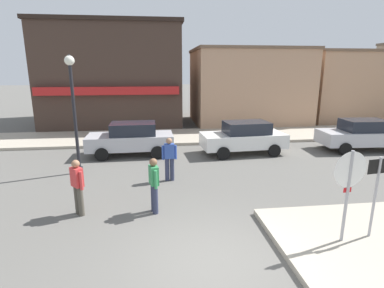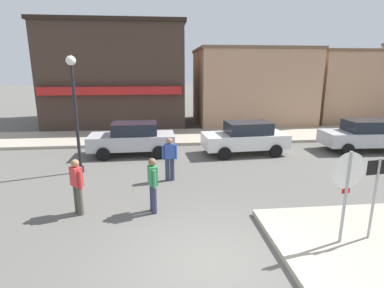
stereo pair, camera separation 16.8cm
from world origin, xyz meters
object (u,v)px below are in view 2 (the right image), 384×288
(one_way_sign, at_px, (375,190))
(pedestrian_crossing_far, at_px, (170,158))
(parked_car_nearest, at_px, (133,138))
(parked_car_third, at_px, (364,135))
(lamp_post, at_px, (74,98))
(stop_sign, at_px, (347,186))
(pedestrian_kerb_side, at_px, (77,185))
(parked_car_second, at_px, (245,137))
(pedestrian_crossing_near, at_px, (153,183))

(one_way_sign, height_order, pedestrian_crossing_far, one_way_sign)
(one_way_sign, distance_m, parked_car_nearest, 10.34)
(parked_car_third, xyz_separation_m, pedestrian_crossing_far, (-9.82, -3.17, 0.06))
(one_way_sign, distance_m, lamp_post, 10.09)
(stop_sign, relative_size, pedestrian_kerb_side, 1.43)
(lamp_post, bearing_deg, parked_car_third, 8.12)
(parked_car_second, bearing_deg, pedestrian_kerb_side, -138.50)
(stop_sign, bearing_deg, parked_car_second, 89.86)
(lamp_post, distance_m, parked_car_nearest, 3.72)
(parked_car_third, distance_m, pedestrian_kerb_side, 13.65)
(lamp_post, height_order, pedestrian_crossing_near, lamp_post)
(parked_car_second, distance_m, pedestrian_kerb_side, 8.55)
(one_way_sign, relative_size, parked_car_third, 0.52)
(stop_sign, distance_m, pedestrian_crossing_near, 4.88)
(pedestrian_crossing_near, bearing_deg, pedestrian_crossing_far, 77.60)
(pedestrian_crossing_near, xyz_separation_m, pedestrian_kerb_side, (-2.10, 0.11, 0.00))
(lamp_post, xyz_separation_m, pedestrian_kerb_side, (0.87, -3.67, -2.09))
(parked_car_second, xyz_separation_m, pedestrian_crossing_near, (-4.30, -5.77, 0.06))
(pedestrian_crossing_near, relative_size, pedestrian_kerb_side, 1.00)
(parked_car_third, height_order, pedestrian_crossing_near, pedestrian_crossing_near)
(parked_car_second, distance_m, pedestrian_crossing_near, 7.20)
(lamp_post, xyz_separation_m, parked_car_nearest, (1.87, 2.39, -2.15))
(lamp_post, height_order, pedestrian_kerb_side, lamp_post)
(stop_sign, relative_size, parked_car_third, 0.56)
(one_way_sign, xyz_separation_m, pedestrian_kerb_side, (-7.15, 2.24, -0.46))
(lamp_post, bearing_deg, pedestrian_kerb_side, -76.72)
(parked_car_nearest, relative_size, parked_car_second, 0.98)
(pedestrian_kerb_side, bearing_deg, one_way_sign, -17.39)
(parked_car_nearest, relative_size, pedestrian_crossing_near, 2.51)
(pedestrian_crossing_near, distance_m, pedestrian_crossing_far, 2.56)
(stop_sign, height_order, parked_car_third, stop_sign)
(one_way_sign, relative_size, pedestrian_crossing_far, 1.30)
(parked_car_second, bearing_deg, stop_sign, -90.14)
(pedestrian_crossing_near, bearing_deg, lamp_post, 128.15)
(lamp_post, bearing_deg, parked_car_second, 15.38)
(parked_car_third, bearing_deg, parked_car_nearest, 177.57)
(one_way_sign, xyz_separation_m, parked_car_third, (5.31, 7.81, -0.52))
(lamp_post, xyz_separation_m, pedestrian_crossing_far, (3.51, -1.27, -2.09))
(parked_car_second, relative_size, parked_car_third, 1.01)
(parked_car_second, relative_size, pedestrian_kerb_side, 2.55)
(pedestrian_crossing_near, bearing_deg, parked_car_nearest, 100.09)
(lamp_post, relative_size, pedestrian_crossing_far, 2.82)
(stop_sign, relative_size, pedestrian_crossing_far, 1.43)
(pedestrian_crossing_far, bearing_deg, parked_car_third, 17.90)
(lamp_post, distance_m, pedestrian_crossing_far, 4.28)
(parked_car_nearest, height_order, pedestrian_crossing_far, pedestrian_crossing_far)
(one_way_sign, distance_m, pedestrian_crossing_near, 5.51)
(stop_sign, relative_size, parked_car_second, 0.56)
(one_way_sign, height_order, pedestrian_crossing_near, one_way_sign)
(one_way_sign, xyz_separation_m, parked_car_second, (-0.75, 7.91, -0.52))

